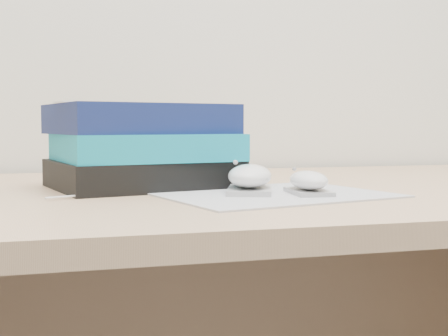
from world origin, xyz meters
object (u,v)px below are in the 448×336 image
object	(u,v)px
desk	(231,316)
mouse_front	(308,182)
mouse_rear	(250,178)
pouch	(144,147)
book_stack	(143,147)

from	to	relation	value
desk	mouse_front	distance (m)	0.33
mouse_rear	pouch	world-z (taller)	pouch
mouse_rear	pouch	distance (m)	0.26
mouse_rear	pouch	bearing A→B (deg)	118.63
pouch	book_stack	bearing A→B (deg)	-99.55
mouse_front	desk	bearing A→B (deg)	105.24
book_stack	pouch	xyz separation A→B (m)	(0.01, 0.08, -0.00)
mouse_rear	mouse_front	size ratio (longest dim) A/B	1.34
mouse_rear	desk	bearing A→B (deg)	83.12
mouse_front	pouch	distance (m)	0.33
desk	mouse_front	xyz separation A→B (m)	(0.06, -0.21, 0.25)
desk	book_stack	world-z (taller)	book_stack
desk	mouse_rear	size ratio (longest dim) A/B	12.34
mouse_front	pouch	world-z (taller)	pouch
mouse_rear	pouch	xyz separation A→B (m)	(-0.12, 0.22, 0.04)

